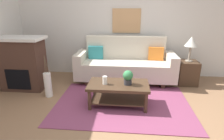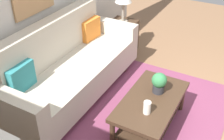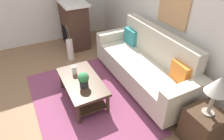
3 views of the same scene
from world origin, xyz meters
name	(u,v)px [view 1 (image 1 of 3)]	position (x,y,z in m)	size (l,w,h in m)	color
ground_plane	(121,119)	(0.00, 0.00, 0.00)	(9.54, 9.54, 0.00)	#8C6647
wall_back	(126,24)	(0.00, 2.23, 1.35)	(5.54, 0.10, 2.70)	silver
area_rug	(122,104)	(0.00, 0.50, 0.01)	(2.51, 1.73, 0.01)	#843D5B
couch	(125,64)	(0.02, 1.70, 0.43)	(2.34, 0.84, 1.08)	beige
throw_pillow_teal	(96,52)	(-0.72, 1.82, 0.68)	(0.36, 0.12, 0.32)	teal
throw_pillow_orange	(156,54)	(0.75, 1.82, 0.68)	(0.36, 0.12, 0.32)	orange
coffee_table	(118,89)	(-0.08, 0.47, 0.31)	(1.10, 0.60, 0.43)	#422D1E
tabletop_vase	(105,80)	(-0.32, 0.42, 0.50)	(0.08, 0.08, 0.15)	white
potted_plant_tabletop	(128,77)	(0.09, 0.45, 0.57)	(0.18, 0.18, 0.26)	#2D2D33
side_table	(187,73)	(1.49, 1.64, 0.28)	(0.44, 0.44, 0.56)	#422D1E
table_lamp	(191,43)	(1.49, 1.64, 0.99)	(0.28, 0.28, 0.57)	gray
fireplace	(22,63)	(-2.22, 1.05, 0.59)	(1.02, 0.58, 1.16)	#472D23
floor_vase	(48,85)	(-1.52, 0.69, 0.25)	(0.15, 0.15, 0.51)	white
floor_vase_branch_a	(47,65)	(-1.50, 0.69, 0.69)	(0.01, 0.01, 0.36)	brown
floor_vase_branch_b	(45,64)	(-1.53, 0.71, 0.69)	(0.01, 0.01, 0.36)	brown
floor_vase_branch_c	(45,65)	(-1.53, 0.68, 0.69)	(0.01, 0.01, 0.36)	brown
framed_painting	(126,21)	(0.02, 2.16, 1.43)	(0.71, 0.03, 0.59)	tan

